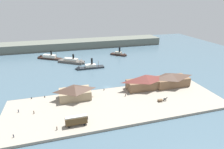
% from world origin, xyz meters
% --- Properties ---
extents(ground_plane, '(320.00, 320.00, 0.00)m').
position_xyz_m(ground_plane, '(0.00, 0.00, 0.00)').
color(ground_plane, '#476070').
extents(quay_promenade, '(110.00, 36.00, 1.20)m').
position_xyz_m(quay_promenade, '(0.00, -22.00, 0.60)').
color(quay_promenade, '#9E9384').
rests_on(quay_promenade, ground).
extents(seawall_edge, '(110.00, 0.80, 1.00)m').
position_xyz_m(seawall_edge, '(0.00, -3.60, 0.50)').
color(seawall_edge, gray).
rests_on(seawall_edge, ground).
extents(ferry_shed_east_terminal, '(16.48, 10.37, 7.19)m').
position_xyz_m(ferry_shed_east_terminal, '(-20.49, -10.37, 4.85)').
color(ferry_shed_east_terminal, '#998466').
rests_on(ferry_shed_east_terminal, quay_promenade).
extents(ferry_shed_customs_shed, '(21.93, 8.96, 8.80)m').
position_xyz_m(ferry_shed_customs_shed, '(20.32, -9.81, 5.67)').
color(ferry_shed_customs_shed, brown).
rests_on(ferry_shed_customs_shed, quay_promenade).
extents(ferry_shed_central_terminal, '(21.18, 10.07, 8.13)m').
position_xyz_m(ferry_shed_central_terminal, '(37.36, -10.36, 5.33)').
color(ferry_shed_central_terminal, brown).
rests_on(ferry_shed_central_terminal, quay_promenade).
extents(street_tram, '(9.09, 2.61, 4.31)m').
position_xyz_m(street_tram, '(-22.28, -34.01, 3.72)').
color(street_tram, '#4C381E').
rests_on(street_tram, quay_promenade).
extents(horse_cart, '(5.41, 1.50, 1.87)m').
position_xyz_m(horse_cart, '(22.50, -26.17, 2.13)').
color(horse_cart, brown).
rests_on(horse_cart, quay_promenade).
extents(pedestrian_near_cart, '(0.41, 0.41, 1.64)m').
position_xyz_m(pedestrian_near_cart, '(-47.35, -16.90, 1.95)').
color(pedestrian_near_cart, '#33384C').
rests_on(pedestrian_near_cart, quay_promenade).
extents(pedestrian_by_tram, '(0.39, 0.39, 1.59)m').
position_xyz_m(pedestrian_by_tram, '(-46.24, -35.07, 1.93)').
color(pedestrian_by_tram, '#33384C').
rests_on(pedestrian_by_tram, quay_promenade).
extents(pedestrian_standing_center, '(0.43, 0.43, 1.76)m').
position_xyz_m(pedestrian_standing_center, '(-17.21, -31.25, 2.00)').
color(pedestrian_standing_center, '#232328').
rests_on(pedestrian_standing_center, quay_promenade).
extents(pedestrian_at_waters_edge, '(0.43, 0.43, 1.75)m').
position_xyz_m(pedestrian_at_waters_edge, '(6.05, -15.80, 2.00)').
color(pedestrian_at_waters_edge, '#4C3D33').
rests_on(pedestrian_at_waters_edge, quay_promenade).
extents(pedestrian_walking_west, '(0.41, 0.41, 1.68)m').
position_xyz_m(pedestrian_walking_west, '(-40.34, -20.05, 1.96)').
color(pedestrian_walking_west, '#4C3D33').
rests_on(pedestrian_walking_west, quay_promenade).
extents(pedestrian_near_west_shed, '(0.44, 0.44, 1.78)m').
position_xyz_m(pedestrian_near_west_shed, '(-30.24, -35.07, 2.01)').
color(pedestrian_near_west_shed, '#6B5B4C').
rests_on(pedestrian_near_west_shed, quay_promenade).
extents(mooring_post_center_east, '(0.44, 0.44, 0.90)m').
position_xyz_m(mooring_post_center_east, '(-42.95, -4.82, 1.65)').
color(mooring_post_center_east, black).
rests_on(mooring_post_center_east, quay_promenade).
extents(mooring_post_west, '(0.44, 0.44, 0.90)m').
position_xyz_m(mooring_post_west, '(-36.25, -5.18, 1.65)').
color(mooring_post_west, black).
rests_on(mooring_post_west, quay_promenade).
extents(mooring_post_east, '(0.44, 0.44, 0.90)m').
position_xyz_m(mooring_post_east, '(-3.49, -5.53, 1.65)').
color(mooring_post_east, black).
rests_on(mooring_post_east, quay_promenade).
extents(ferry_near_quay, '(23.10, 5.23, 9.81)m').
position_xyz_m(ferry_near_quay, '(-6.88, 37.04, 1.18)').
color(ferry_near_quay, '#23282D').
rests_on(ferry_near_quay, ground).
extents(ferry_departing_north, '(23.67, 17.13, 9.53)m').
position_xyz_m(ferry_departing_north, '(-37.40, 73.12, 1.44)').
color(ferry_departing_north, black).
rests_on(ferry_departing_north, ground).
extents(ferry_approaching_east, '(15.54, 14.45, 9.66)m').
position_xyz_m(ferry_approaching_east, '(29.76, 65.26, 1.43)').
color(ferry_approaching_east, black).
rests_on(ferry_approaching_east, ground).
extents(ferry_outer_harbor, '(23.63, 18.80, 9.66)m').
position_xyz_m(ferry_outer_harbor, '(-15.02, 53.71, 1.43)').
color(ferry_outer_harbor, '#514C47').
rests_on(ferry_outer_harbor, ground).
extents(far_headland, '(180.00, 24.00, 8.00)m').
position_xyz_m(far_headland, '(0.00, 110.00, 4.00)').
color(far_headland, '#60665B').
rests_on(far_headland, ground).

